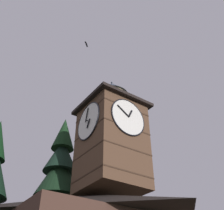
# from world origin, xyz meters

# --- Properties ---
(clock_tower) EXTENTS (4.80, 4.80, 9.73)m
(clock_tower) POSITION_xyz_m (-0.86, 0.58, 11.56)
(clock_tower) COLOR brown
(clock_tower) RESTS_ON building_main
(moon) EXTENTS (1.88, 1.88, 1.88)m
(moon) POSITION_xyz_m (-15.15, -25.54, 16.57)
(moon) COLOR silver
(flying_bird_high) EXTENTS (0.63, 0.59, 0.14)m
(flying_bird_high) POSITION_xyz_m (0.73, -1.64, 22.84)
(flying_bird_high) COLOR black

